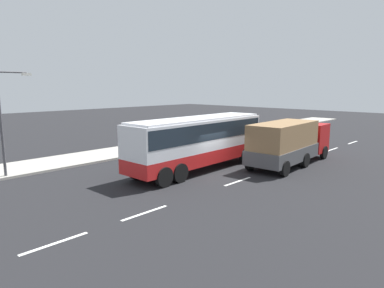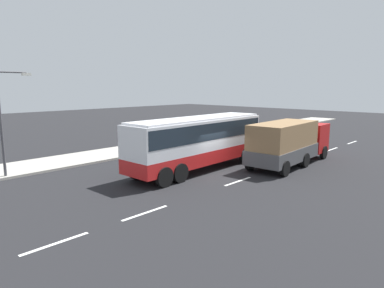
{
  "view_description": "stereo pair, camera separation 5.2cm",
  "coord_description": "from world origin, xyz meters",
  "px_view_note": "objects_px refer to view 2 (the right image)",
  "views": [
    {
      "loc": [
        -15.62,
        -13.27,
        5.3
      ],
      "look_at": [
        -0.36,
        1.31,
        1.69
      ],
      "focal_mm": 31.49,
      "sensor_mm": 36.0,
      "label": 1
    },
    {
      "loc": [
        -15.65,
        -13.23,
        5.3
      ],
      "look_at": [
        -0.36,
        1.31,
        1.69
      ],
      "focal_mm": 31.49,
      "sensor_mm": 36.0,
      "label": 2
    }
  ],
  "objects_px": {
    "car_silver_hatch": "(294,135)",
    "street_lamp": "(4,114)",
    "cargo_truck": "(290,141)",
    "coach_bus": "(198,138)",
    "pedestrian_near_curb": "(157,137)"
  },
  "relations": [
    {
      "from": "coach_bus",
      "to": "street_lamp",
      "type": "xyz_separation_m",
      "value": [
        -9.05,
        6.78,
        1.64
      ]
    },
    {
      "from": "car_silver_hatch",
      "to": "street_lamp",
      "type": "relative_size",
      "value": 0.77
    },
    {
      "from": "pedestrian_near_curb",
      "to": "street_lamp",
      "type": "bearing_deg",
      "value": 103.14
    },
    {
      "from": "car_silver_hatch",
      "to": "pedestrian_near_curb",
      "type": "distance_m",
      "value": 12.85
    },
    {
      "from": "cargo_truck",
      "to": "street_lamp",
      "type": "relative_size",
      "value": 1.39
    },
    {
      "from": "cargo_truck",
      "to": "car_silver_hatch",
      "type": "relative_size",
      "value": 1.79
    },
    {
      "from": "cargo_truck",
      "to": "car_silver_hatch",
      "type": "bearing_deg",
      "value": 21.55
    },
    {
      "from": "coach_bus",
      "to": "street_lamp",
      "type": "bearing_deg",
      "value": 141.66
    },
    {
      "from": "street_lamp",
      "to": "cargo_truck",
      "type": "bearing_deg",
      "value": -35.36
    },
    {
      "from": "coach_bus",
      "to": "pedestrian_near_curb",
      "type": "xyz_separation_m",
      "value": [
        2.64,
        7.17,
        -0.94
      ]
    },
    {
      "from": "coach_bus",
      "to": "car_silver_hatch",
      "type": "height_order",
      "value": "coach_bus"
    },
    {
      "from": "coach_bus",
      "to": "street_lamp",
      "type": "relative_size",
      "value": 1.74
    },
    {
      "from": "car_silver_hatch",
      "to": "cargo_truck",
      "type": "bearing_deg",
      "value": -153.08
    },
    {
      "from": "car_silver_hatch",
      "to": "pedestrian_near_curb",
      "type": "bearing_deg",
      "value": 149.38
    },
    {
      "from": "coach_bus",
      "to": "car_silver_hatch",
      "type": "distance_m",
      "value": 13.51
    }
  ]
}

